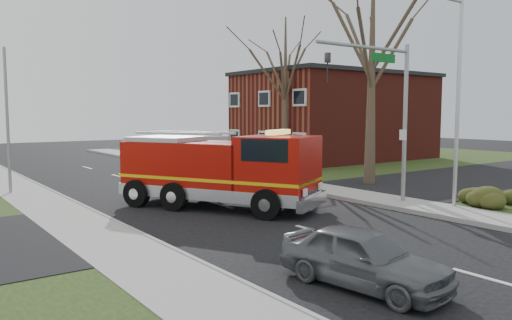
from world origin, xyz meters
TOP-DOWN VIEW (x-y plane):
  - ground at (0.00, 0.00)m, footprint 120.00×120.00m
  - sidewalk_right at (6.20, 0.00)m, footprint 2.40×80.00m
  - sidewalk_left at (-6.20, 0.00)m, footprint 2.40×80.00m
  - brick_building at (19.00, 18.00)m, footprint 15.40×10.40m
  - health_center_sign at (10.50, 12.50)m, footprint 0.12×2.00m
  - hedge_corner at (9.00, -1.00)m, footprint 2.80×2.00m
  - bare_tree_near at (9.50, 6.00)m, footprint 6.00×6.00m
  - bare_tree_far at (11.00, 15.00)m, footprint 5.25×5.25m
  - traffic_signal_mast at (5.21, 1.50)m, footprint 5.29×0.18m
  - streetlight_pole at (7.14, -0.50)m, footprint 1.48×0.16m
  - utility_pole_far at (-6.80, 14.00)m, footprint 0.14×0.14m
  - fire_engine at (-0.32, 5.42)m, footprint 6.32×8.47m
  - parked_car_maroon at (-2.80, -4.54)m, footprint 2.18×4.22m

SIDE VIEW (x-z plane):
  - ground at x=0.00m, z-range 0.00..0.00m
  - sidewalk_right at x=6.20m, z-range 0.00..0.15m
  - sidewalk_left at x=-6.20m, z-range 0.00..0.15m
  - hedge_corner at x=9.00m, z-range 0.13..1.03m
  - parked_car_maroon at x=-2.80m, z-range 0.00..1.37m
  - health_center_sign at x=10.50m, z-range 0.18..1.58m
  - fire_engine at x=-0.32m, z-range -0.16..3.13m
  - utility_pole_far at x=-6.80m, z-range 0.00..7.00m
  - brick_building at x=19.00m, z-range 0.03..7.28m
  - streetlight_pole at x=7.14m, z-range 0.35..8.75m
  - traffic_signal_mast at x=5.21m, z-range 1.31..8.11m
  - bare_tree_far at x=11.00m, z-range 1.24..11.74m
  - bare_tree_near at x=9.50m, z-range 1.41..13.41m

